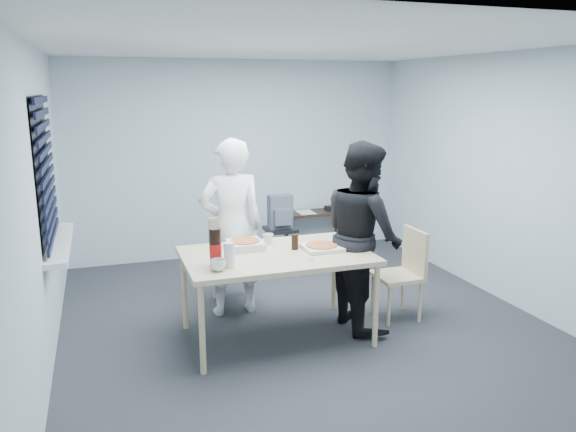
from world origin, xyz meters
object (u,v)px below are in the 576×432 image
object	(u,v)px
backpack	(280,212)
mug_a	(218,265)
mug_b	(268,239)
soda_bottle	(215,248)
person_white	(232,228)
dining_table	(276,260)
chair_far	(231,253)
person_black	(363,235)
side_table	(315,217)
chair_right	(405,267)
stool	(280,236)

from	to	relation	value
backpack	mug_a	xyz separation A→B (m)	(-1.26, -2.26, 0.13)
mug_b	soda_bottle	bearing A→B (deg)	-139.48
soda_bottle	person_white	bearing A→B (deg)	68.98
dining_table	backpack	world-z (taller)	backpack
chair_far	person_white	xyz separation A→B (m)	(-0.07, -0.36, 0.37)
dining_table	mug_a	xyz separation A→B (m)	(-0.59, -0.32, 0.11)
person_black	side_table	distance (m)	2.56
chair_right	mug_b	bearing A→B (deg)	167.96
person_white	stool	bearing A→B (deg)	-126.08
side_table	soda_bottle	bearing A→B (deg)	-125.83
chair_far	stool	distance (m)	1.23
chair_right	person_black	world-z (taller)	person_black
chair_right	side_table	distance (m)	2.46
chair_far	stool	xyz separation A→B (m)	(0.84, 0.89, -0.11)
chair_far	person_black	bearing A→B (deg)	-44.97
stool	soda_bottle	distance (m)	2.54
dining_table	person_white	xyz separation A→B (m)	(-0.24, 0.71, 0.14)
chair_far	person_black	distance (m)	1.51
person_black	backpack	xyz separation A→B (m)	(-0.19, 1.91, -0.17)
chair_far	chair_right	distance (m)	1.82
side_table	mug_b	xyz separation A→B (m)	(-1.34, -2.18, 0.37)
stool	person_black	bearing A→B (deg)	-84.28
dining_table	chair_right	bearing A→B (deg)	2.17
side_table	backpack	size ratio (longest dim) A/B	2.01
person_white	mug_b	xyz separation A→B (m)	(0.26, -0.38, -0.04)
chair_right	mug_b	world-z (taller)	mug_b
chair_right	stool	bearing A→B (deg)	109.40
dining_table	stool	world-z (taller)	dining_table
side_table	person_white	bearing A→B (deg)	-131.67
chair_right	side_table	size ratio (longest dim) A/B	1.06
chair_far	mug_b	world-z (taller)	mug_b
person_white	person_black	distance (m)	1.29
chair_far	person_black	size ratio (longest dim) A/B	0.50
chair_right	dining_table	bearing A→B (deg)	-177.83
mug_a	soda_bottle	world-z (taller)	soda_bottle
stool	mug_b	bearing A→B (deg)	-111.69
stool	mug_a	size ratio (longest dim) A/B	4.19
chair_far	mug_a	bearing A→B (deg)	-106.74
chair_right	stool	xyz separation A→B (m)	(-0.67, 1.91, -0.11)
person_black	mug_b	distance (m)	0.89
mug_a	soda_bottle	xyz separation A→B (m)	(0.01, 0.13, 0.10)
person_black	soda_bottle	size ratio (longest dim) A/B	5.56
backpack	dining_table	bearing A→B (deg)	-122.32
person_black	chair_right	bearing A→B (deg)	-87.80
person_white	side_table	xyz separation A→B (m)	(1.61, 1.80, -0.40)
chair_right	soda_bottle	bearing A→B (deg)	-172.97
person_white	chair_far	bearing A→B (deg)	-100.38
mug_a	chair_far	bearing A→B (deg)	73.26
side_table	backpack	bearing A→B (deg)	-140.75
person_black	mug_b	size ratio (longest dim) A/B	17.70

